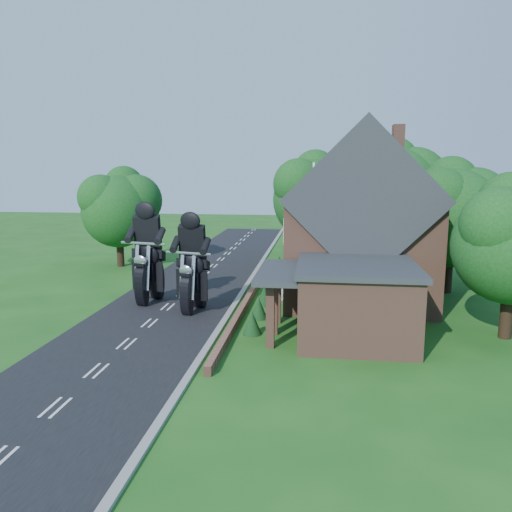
# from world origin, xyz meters

# --- Properties ---
(ground) EXTENTS (120.00, 120.00, 0.00)m
(ground) POSITION_xyz_m (0.00, 0.00, 0.00)
(ground) COLOR #1B5217
(ground) RESTS_ON ground
(road) EXTENTS (7.00, 80.00, 0.02)m
(road) POSITION_xyz_m (0.00, 0.00, 0.01)
(road) COLOR black
(road) RESTS_ON ground
(kerb) EXTENTS (0.30, 80.00, 0.12)m
(kerb) POSITION_xyz_m (3.65, 0.00, 0.06)
(kerb) COLOR gray
(kerb) RESTS_ON ground
(garden_wall) EXTENTS (0.30, 22.00, 0.40)m
(garden_wall) POSITION_xyz_m (4.30, 5.00, 0.20)
(garden_wall) COLOR #8E5B48
(garden_wall) RESTS_ON ground
(house) EXTENTS (9.54, 8.64, 10.24)m
(house) POSITION_xyz_m (10.49, 6.00, 4.34)
(house) COLOR #8E5B48
(house) RESTS_ON ground
(annex) EXTENTS (7.05, 5.94, 3.44)m
(annex) POSITION_xyz_m (9.87, -0.80, 1.77)
(annex) COLOR #8E5B48
(annex) RESTS_ON ground
(tree_house_right) EXTENTS (6.51, 6.00, 8.40)m
(tree_house_right) POSITION_xyz_m (16.65, 8.62, 5.19)
(tree_house_right) COLOR black
(tree_house_right) RESTS_ON ground
(tree_behind_house) EXTENTS (7.81, 7.20, 10.08)m
(tree_behind_house) POSITION_xyz_m (14.18, 16.14, 6.23)
(tree_behind_house) COLOR black
(tree_behind_house) RESTS_ON ground
(tree_behind_left) EXTENTS (6.94, 6.40, 9.16)m
(tree_behind_left) POSITION_xyz_m (8.16, 17.13, 5.73)
(tree_behind_left) COLOR black
(tree_behind_left) RESTS_ON ground
(tree_far_road) EXTENTS (6.08, 5.60, 7.84)m
(tree_far_road) POSITION_xyz_m (-6.86, 14.11, 4.84)
(tree_far_road) COLOR black
(tree_far_road) RESTS_ON ground
(shrub_a) EXTENTS (0.90, 0.90, 1.10)m
(shrub_a) POSITION_xyz_m (5.30, -1.00, 0.55)
(shrub_a) COLOR black
(shrub_a) RESTS_ON ground
(shrub_b) EXTENTS (0.90, 0.90, 1.10)m
(shrub_b) POSITION_xyz_m (5.30, 1.50, 0.55)
(shrub_b) COLOR black
(shrub_b) RESTS_ON ground
(shrub_c) EXTENTS (0.90, 0.90, 1.10)m
(shrub_c) POSITION_xyz_m (5.30, 4.00, 0.55)
(shrub_c) COLOR black
(shrub_c) RESTS_ON ground
(shrub_d) EXTENTS (0.90, 0.90, 1.10)m
(shrub_d) POSITION_xyz_m (5.30, 9.00, 0.55)
(shrub_d) COLOR black
(shrub_d) RESTS_ON ground
(shrub_e) EXTENTS (0.90, 0.90, 1.10)m
(shrub_e) POSITION_xyz_m (5.30, 11.50, 0.55)
(shrub_e) COLOR black
(shrub_e) RESTS_ON ground
(shrub_f) EXTENTS (0.90, 0.90, 1.10)m
(shrub_f) POSITION_xyz_m (5.30, 14.00, 0.55)
(shrub_f) COLOR black
(shrub_f) RESTS_ON ground
(motorcycle_lead) EXTENTS (0.82, 1.79, 1.62)m
(motorcycle_lead) POSITION_xyz_m (1.68, 2.27, 0.81)
(motorcycle_lead) COLOR black
(motorcycle_lead) RESTS_ON ground
(motorcycle_follow) EXTENTS (0.84, 1.93, 1.74)m
(motorcycle_follow) POSITION_xyz_m (-1.27, 3.75, 0.87)
(motorcycle_follow) COLOR black
(motorcycle_follow) RESTS_ON ground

